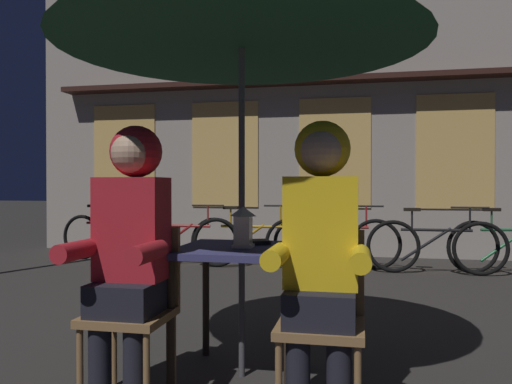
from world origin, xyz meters
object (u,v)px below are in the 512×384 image
object	(u,v)px
chair_right	(322,311)
bicycle_fifth	(436,246)
lantern	(243,226)
person_right_hooded	(321,237)
patio_umbrella	(242,14)
book	(252,242)
chair_left	(135,301)
bicycle_fourth	(336,242)
person_left_hooded	(130,233)
bicycle_third	(251,241)
bicycle_nearest	(111,237)
cafe_table	(242,265)
bicycle_second	(180,240)

from	to	relation	value
chair_right	bicycle_fifth	world-z (taller)	chair_right
lantern	person_right_hooded	size ratio (longest dim) A/B	0.17
patio_umbrella	book	bearing A→B (deg)	79.21
lantern	chair_right	world-z (taller)	lantern
bicycle_fifth	lantern	bearing A→B (deg)	-112.81
chair_left	bicycle_fourth	distance (m)	4.36
person_left_hooded	bicycle_third	distance (m)	4.25
chair_left	bicycle_fourth	xyz separation A→B (m)	(0.83, 4.28, -0.14)
person_right_hooded	book	distance (m)	0.73
patio_umbrella	bicycle_nearest	size ratio (longest dim) A/B	1.38
chair_right	book	xyz separation A→B (m)	(-0.45, 0.51, 0.26)
bicycle_fifth	chair_right	bearing A→B (deg)	-105.10
bicycle_fourth	lantern	bearing A→B (deg)	-94.98
cafe_table	bicycle_fifth	size ratio (longest dim) A/B	0.44
lantern	bicycle_fourth	bearing A→B (deg)	85.02
bicycle_fifth	bicycle_third	bearing A→B (deg)	178.12
bicycle_fourth	patio_umbrella	bearing A→B (deg)	-95.18
bicycle_third	book	distance (m)	3.75
bicycle_fourth	book	world-z (taller)	bicycle_fourth
lantern	chair_left	world-z (taller)	lantern
bicycle_second	bicycle_third	bearing A→B (deg)	5.54
person_left_hooded	bicycle_fourth	xyz separation A→B (m)	(0.83, 4.33, -0.50)
patio_umbrella	person_right_hooded	world-z (taller)	patio_umbrella
bicycle_third	book	world-z (taller)	bicycle_third
bicycle_fifth	bicycle_second	bearing A→B (deg)	-179.70
cafe_table	book	size ratio (longest dim) A/B	3.70
bicycle_fourth	book	distance (m)	3.80
lantern	bicycle_fifth	size ratio (longest dim) A/B	0.14
lantern	person_left_hooded	size ratio (longest dim) A/B	0.17
cafe_table	bicycle_second	size ratio (longest dim) A/B	0.44
person_right_hooded	book	xyz separation A→B (m)	(-0.45, 0.57, -0.09)
cafe_table	bicycle_third	xyz separation A→B (m)	(-0.76, 3.78, -0.29)
patio_umbrella	person_left_hooded	world-z (taller)	patio_umbrella
patio_umbrella	bicycle_third	distance (m)	4.22
lantern	person_left_hooded	xyz separation A→B (m)	(-0.49, -0.41, -0.01)
person_right_hooded	bicycle_fourth	size ratio (longest dim) A/B	0.83
cafe_table	book	bearing A→B (deg)	79.21
cafe_table	bicycle_nearest	distance (m)	4.86
person_right_hooded	patio_umbrella	bearing A→B (deg)	138.43
lantern	bicycle_fourth	distance (m)	3.98
lantern	bicycle_second	distance (m)	4.13
person_left_hooded	bicycle_fourth	size ratio (longest dim) A/B	0.83
chair_left	cafe_table	bearing A→B (deg)	37.55
lantern	bicycle_fourth	size ratio (longest dim) A/B	0.14
person_left_hooded	bicycle_second	bearing A→B (deg)	106.88
bicycle_nearest	book	distance (m)	4.77
lantern	bicycle_third	size ratio (longest dim) A/B	0.14
chair_left	person_left_hooded	xyz separation A→B (m)	(-0.00, -0.06, 0.36)
chair_right	cafe_table	bearing A→B (deg)	142.45
chair_left	bicycle_fifth	size ratio (longest dim) A/B	0.52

